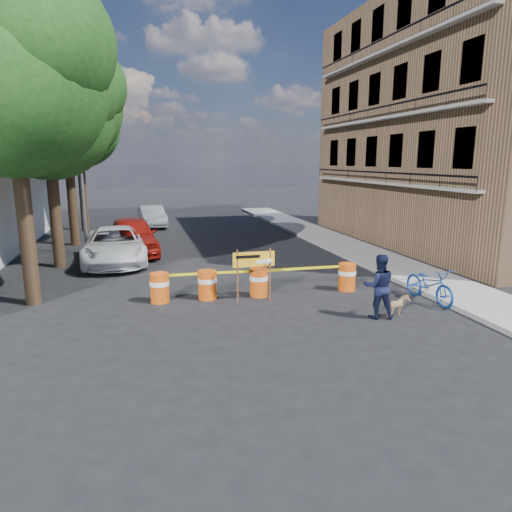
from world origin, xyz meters
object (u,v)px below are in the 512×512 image
sedan_silver (152,216)px  sedan_red (132,236)px  barrel_far_right (347,276)px  bicycle (431,269)px  detour_sign (259,263)px  pedestrian (379,286)px  barrel_far_left (160,287)px  barrel_mid_right (259,282)px  suv_white (115,245)px  barrel_mid_left (207,284)px  dog (398,307)px

sedan_silver → sedan_red: bearing=-103.6°
barrel_far_right → bicycle: size_ratio=0.44×
detour_sign → bicycle: bearing=-13.9°
pedestrian → sedan_silver: (-5.36, 19.39, -0.20)m
barrel_far_left → sedan_silver: bearing=88.9°
pedestrian → bicycle: (2.24, 0.92, 0.14)m
barrel_mid_right → suv_white: size_ratio=0.17×
barrel_mid_right → bicycle: 5.23m
barrel_mid_right → suv_white: 7.63m
pedestrian → sedan_red: bearing=-43.5°
barrel_far_right → pedestrian: 2.74m
barrel_mid_right → pedestrian: pedestrian is taller
pedestrian → suv_white: bearing=-35.9°
barrel_mid_right → barrel_far_right: same height
barrel_mid_left → sedan_red: sedan_red is taller
barrel_far_left → barrel_far_right: bearing=-1.9°
barrel_far_left → bicycle: 8.18m
bicycle → suv_white: (-9.44, 7.93, -0.28)m
pedestrian → dog: (0.55, -0.10, -0.59)m
detour_sign → sedan_silver: bearing=98.8°
barrel_mid_right → barrel_far_right: (3.00, -0.06, 0.00)m
detour_sign → bicycle: 5.18m
barrel_far_left → sedan_silver: sedan_silver is taller
detour_sign → suv_white: detour_sign is taller
detour_sign → sedan_silver: 17.40m
dog → suv_white: suv_white is taller
barrel_far_right → bicycle: 2.63m
barrel_mid_left → pedestrian: (4.24, -2.87, 0.41)m
detour_sign → sedan_red: 9.23m
barrel_mid_left → pedestrian: 5.14m
pedestrian → dog: bearing=-174.9°
dog → sedan_red: sedan_red is taller
barrel_mid_right → sedan_silver: 16.87m
barrel_mid_left → suv_white: bearing=116.3°
barrel_mid_right → pedestrian: 3.83m
bicycle → suv_white: bicycle is taller
barrel_far_left → dog: size_ratio=1.28×
suv_white → sedan_silver: suv_white is taller
detour_sign → sedan_red: sedan_red is taller
bicycle → barrel_mid_right: bearing=154.2°
barrel_mid_left → barrel_far_right: size_ratio=1.00×
barrel_far_left → barrel_mid_right: size_ratio=1.00×
sedan_silver → dog: bearing=-79.2°
barrel_mid_left → barrel_mid_right: bearing=-4.2°
suv_white → barrel_far_right: bearing=-40.2°
barrel_far_left → barrel_mid_left: same height
dog → barrel_mid_right: bearing=26.0°
sedan_red → detour_sign: bearing=-71.8°
barrel_mid_right → sedan_silver: sedan_silver is taller
barrel_mid_left → sedan_red: (-2.27, 7.76, 0.38)m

